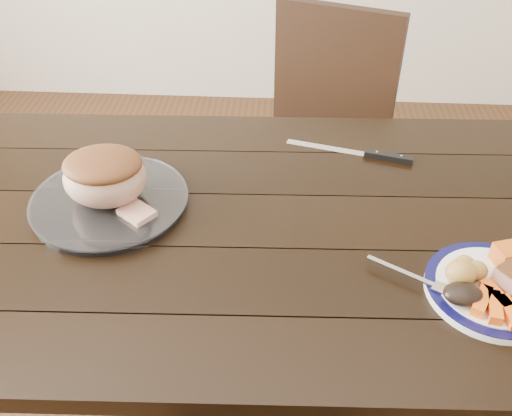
# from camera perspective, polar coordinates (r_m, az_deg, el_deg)

# --- Properties ---
(ground) EXTENTS (4.00, 4.00, 0.00)m
(ground) POSITION_cam_1_polar(r_m,az_deg,el_deg) (1.81, -2.65, -19.77)
(ground) COLOR #472B16
(ground) RESTS_ON ground
(dining_table) EXTENTS (1.63, 0.95, 0.75)m
(dining_table) POSITION_cam_1_polar(r_m,az_deg,el_deg) (1.30, -3.49, -4.28)
(dining_table) COLOR black
(dining_table) RESTS_ON ground
(chair_far) EXTENTS (0.54, 0.55, 0.93)m
(chair_far) POSITION_cam_1_polar(r_m,az_deg,el_deg) (1.96, 6.50, 7.16)
(chair_far) COLOR black
(chair_far) RESTS_ON ground
(dinner_plate) EXTENTS (0.25, 0.25, 0.02)m
(dinner_plate) POSITION_cam_1_polar(r_m,az_deg,el_deg) (1.15, 22.52, -7.57)
(dinner_plate) COLOR white
(dinner_plate) RESTS_ON dining_table
(plate_rim) EXTENTS (0.25, 0.25, 0.02)m
(plate_rim) POSITION_cam_1_polar(r_m,az_deg,el_deg) (1.15, 22.62, -7.28)
(plate_rim) COLOR #0A0A36
(plate_rim) RESTS_ON dinner_plate
(serving_platter) EXTENTS (0.34, 0.34, 0.02)m
(serving_platter) POSITION_cam_1_polar(r_m,az_deg,el_deg) (1.30, -14.38, 0.52)
(serving_platter) COLOR white
(serving_platter) RESTS_ON dining_table
(roasted_potatoes) EXTENTS (0.08, 0.07, 0.05)m
(roasted_potatoes) POSITION_cam_1_polar(r_m,az_deg,el_deg) (1.12, 20.19, -5.87)
(roasted_potatoes) COLOR gold
(roasted_potatoes) RESTS_ON dinner_plate
(carrot_batons) EXTENTS (0.08, 0.11, 0.02)m
(carrot_batons) POSITION_cam_1_polar(r_m,az_deg,el_deg) (1.10, 22.79, -8.84)
(carrot_batons) COLOR orange
(carrot_batons) RESTS_ON dinner_plate
(dark_mushroom) EXTENTS (0.07, 0.05, 0.03)m
(dark_mushroom) POSITION_cam_1_polar(r_m,az_deg,el_deg) (1.09, 19.99, -8.09)
(dark_mushroom) COLOR black
(dark_mushroom) RESTS_ON dinner_plate
(fork) EXTENTS (0.16, 0.11, 0.00)m
(fork) POSITION_cam_1_polar(r_m,az_deg,el_deg) (1.11, 15.87, -6.83)
(fork) COLOR silver
(fork) RESTS_ON dinner_plate
(roast_joint) EXTENTS (0.18, 0.15, 0.12)m
(roast_joint) POSITION_cam_1_polar(r_m,az_deg,el_deg) (1.27, -14.85, 2.90)
(roast_joint) COLOR tan
(roast_joint) RESTS_ON serving_platter
(cut_slice) EXTENTS (0.09, 0.09, 0.02)m
(cut_slice) POSITION_cam_1_polar(r_m,az_deg,el_deg) (1.23, -11.81, -0.55)
(cut_slice) COLOR tan
(cut_slice) RESTS_ON serving_platter
(carving_knife) EXTENTS (0.32, 0.10, 0.01)m
(carving_knife) POSITION_cam_1_polar(r_m,az_deg,el_deg) (1.46, 11.58, 5.28)
(carving_knife) COLOR silver
(carving_knife) RESTS_ON dining_table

